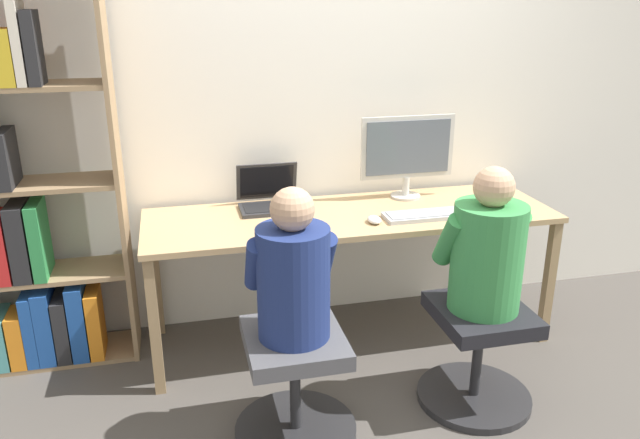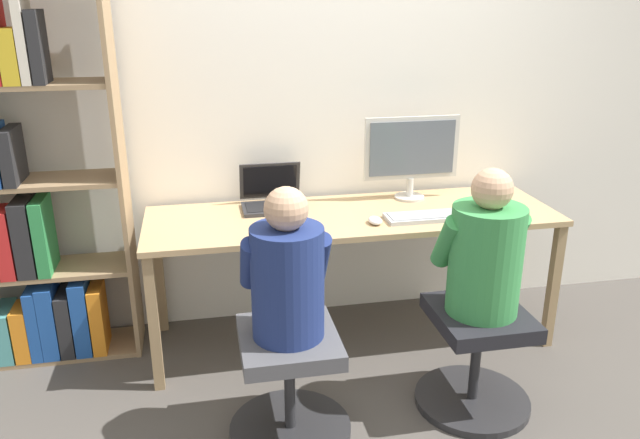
# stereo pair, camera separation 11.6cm
# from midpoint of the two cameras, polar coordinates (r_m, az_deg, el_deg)

# --- Properties ---
(ground_plane) EXTENTS (14.00, 14.00, 0.00)m
(ground_plane) POSITION_cam_midpoint_polar(r_m,az_deg,el_deg) (3.37, 5.24, -13.44)
(ground_plane) COLOR #4C4742
(wall_back) EXTENTS (10.00, 0.05, 2.60)m
(wall_back) POSITION_cam_midpoint_polar(r_m,az_deg,el_deg) (3.58, 2.52, 11.01)
(wall_back) COLOR white
(wall_back) RESTS_ON ground_plane
(desk) EXTENTS (2.19, 0.68, 0.75)m
(desk) POSITION_cam_midpoint_polar(r_m,az_deg,el_deg) (3.36, 3.99, -0.55)
(desk) COLOR tan
(desk) RESTS_ON ground_plane
(desktop_monitor) EXTENTS (0.55, 0.17, 0.47)m
(desktop_monitor) POSITION_cam_midpoint_polar(r_m,az_deg,el_deg) (3.56, 9.31, 5.98)
(desktop_monitor) COLOR beige
(desktop_monitor) RESTS_ON desk
(laptop) EXTENTS (0.34, 0.28, 0.23)m
(laptop) POSITION_cam_midpoint_polar(r_m,az_deg,el_deg) (3.42, -3.42, 1.91)
(laptop) COLOR #2D2D30
(laptop) RESTS_ON desk
(keyboard) EXTENTS (0.44, 0.16, 0.03)m
(keyboard) POSITION_cam_midpoint_polar(r_m,az_deg,el_deg) (3.31, 10.79, 0.26)
(keyboard) COLOR #B2B2B7
(keyboard) RESTS_ON desk
(computer_mouse_by_keyboard) EXTENTS (0.07, 0.10, 0.04)m
(computer_mouse_by_keyboard) POSITION_cam_midpoint_polar(r_m,az_deg,el_deg) (3.19, 6.11, -0.09)
(computer_mouse_by_keyboard) COLOR silver
(computer_mouse_by_keyboard) RESTS_ON desk
(office_chair_left) EXTENTS (0.54, 0.54, 0.50)m
(office_chair_left) POSITION_cam_midpoint_polar(r_m,az_deg,el_deg) (3.08, 15.15, -11.94)
(office_chair_left) COLOR #262628
(office_chair_left) RESTS_ON ground_plane
(office_chair_right) EXTENTS (0.54, 0.54, 0.50)m
(office_chair_right) POSITION_cam_midpoint_polar(r_m,az_deg,el_deg) (2.80, -1.58, -14.64)
(office_chair_right) COLOR #262628
(office_chair_right) RESTS_ON ground_plane
(person_at_monitor) EXTENTS (0.39, 0.34, 0.67)m
(person_at_monitor) POSITION_cam_midpoint_polar(r_m,az_deg,el_deg) (2.85, 16.03, -2.91)
(person_at_monitor) COLOR #388C47
(person_at_monitor) RESTS_ON office_chair_left
(person_at_laptop) EXTENTS (0.37, 0.32, 0.65)m
(person_at_laptop) POSITION_cam_midpoint_polar(r_m,az_deg,el_deg) (2.55, -1.71, -4.97)
(person_at_laptop) COLOR navy
(person_at_laptop) RESTS_ON office_chair_right
(bookshelf) EXTENTS (0.85, 0.32, 1.94)m
(bookshelf) POSITION_cam_midpoint_polar(r_m,az_deg,el_deg) (3.42, -24.81, 1.45)
(bookshelf) COLOR #997A56
(bookshelf) RESTS_ON ground_plane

